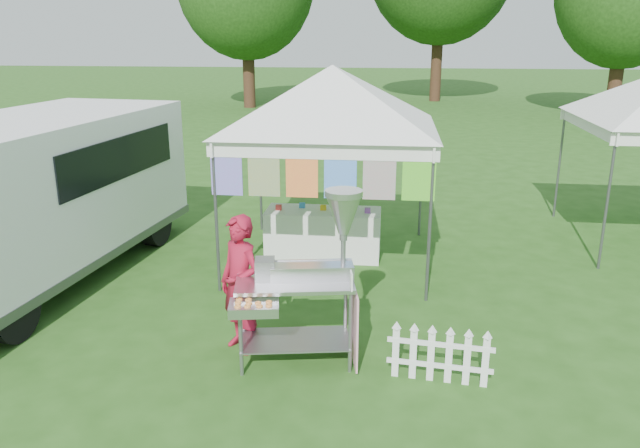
# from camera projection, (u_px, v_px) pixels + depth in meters

# --- Properties ---
(ground) EXTENTS (120.00, 120.00, 0.00)m
(ground) POSITION_uv_depth(u_px,v_px,m) (298.00, 374.00, 6.56)
(ground) COLOR #254F16
(ground) RESTS_ON ground
(canopy_main) EXTENTS (4.24, 4.24, 3.45)m
(canopy_main) POSITION_uv_depth(u_px,v_px,m) (332.00, 66.00, 8.99)
(canopy_main) COLOR #59595E
(canopy_main) RESTS_ON ground
(donut_cart) EXTENTS (1.39, 1.14, 1.91)m
(donut_cart) POSITION_uv_depth(u_px,v_px,m) (314.00, 265.00, 6.50)
(donut_cart) COLOR gray
(donut_cart) RESTS_ON ground
(vendor) EXTENTS (0.68, 0.65, 1.57)m
(vendor) POSITION_uv_depth(u_px,v_px,m) (240.00, 284.00, 6.87)
(vendor) COLOR maroon
(vendor) RESTS_ON ground
(cargo_van) EXTENTS (2.82, 5.77, 2.31)m
(cargo_van) POSITION_uv_depth(u_px,v_px,m) (35.00, 193.00, 8.90)
(cargo_van) COLOR white
(cargo_van) RESTS_ON ground
(picket_fence) EXTENTS (1.08, 0.15, 0.56)m
(picket_fence) POSITION_uv_depth(u_px,v_px,m) (440.00, 356.00, 6.34)
(picket_fence) COLOR white
(picket_fence) RESTS_ON ground
(display_table) EXTENTS (1.80, 0.70, 0.77)m
(display_table) POSITION_uv_depth(u_px,v_px,m) (323.00, 233.00, 9.92)
(display_table) COLOR white
(display_table) RESTS_ON ground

